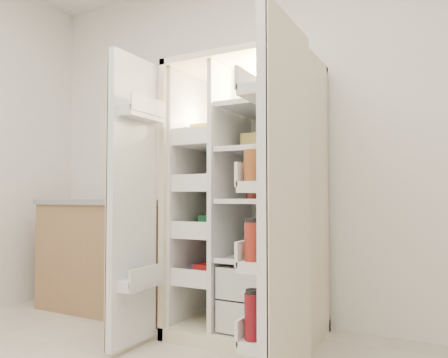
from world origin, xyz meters
The scene contains 5 objects.
wall_back centered at (0.00, 2.00, 1.35)m, with size 4.00×0.02×2.70m, color white.
refrigerator centered at (0.10, 1.65, 0.74)m, with size 0.92×0.70×1.80m.
freezer_door centered at (-0.42, 1.05, 0.89)m, with size 0.15×0.40×1.72m.
fridge_door centered at (0.56, 0.96, 0.87)m, with size 0.17×0.58×1.72m.
kitchen_counter centered at (-1.13, 1.70, 0.44)m, with size 1.22×0.65×0.88m.
Camera 1 is at (1.26, -0.95, 0.91)m, focal length 34.00 mm.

